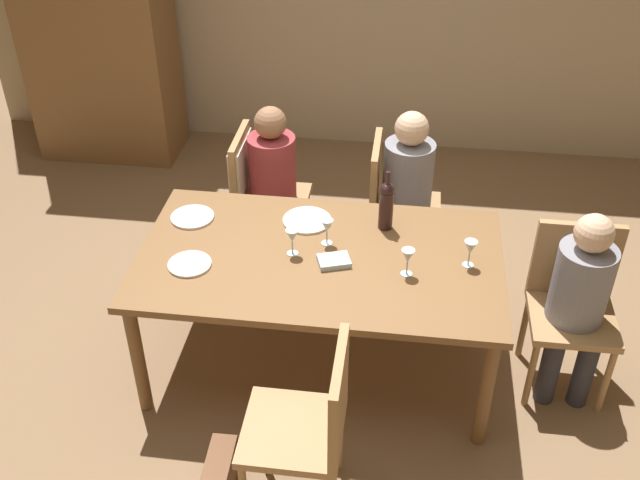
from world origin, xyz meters
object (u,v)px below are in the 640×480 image
Objects in this scene: dinner_plate_host at (190,264)px; dinner_plate_guest_right at (307,220)px; chair_far_right at (392,199)px; person_man_bearded at (580,295)px; handbag at (221,473)px; chair_right_end at (572,297)px; wine_glass_centre at (292,237)px; armoire_cabinet at (96,21)px; dining_table at (320,267)px; wine_glass_near_right at (470,248)px; chair_near at (312,422)px; wine_bottle_tall_green at (386,204)px; person_man_guest at (277,176)px; person_woman_host at (412,184)px; wine_glass_far at (327,227)px; chair_far_left at (254,182)px; dinner_plate_guest_left at (192,217)px; wine_glass_near_left at (408,257)px.

dinner_plate_host and dinner_plate_guest_right have the same top height.
person_man_bearded reaches higher than chair_far_right.
person_man_bearded reaches higher than handbag.
chair_right_end is 1.50m from wine_glass_centre.
chair_right_end is 0.15m from person_man_bearded.
chair_right_end reaches higher than handbag.
armoire_cabinet reaches higher than chair_right_end.
person_man_bearded is (1.32, -0.03, -0.03)m from dining_table.
person_man_bearded is 7.36× the size of wine_glass_near_right.
wine_bottle_tall_green is (0.23, 1.23, 0.36)m from chair_near.
wine_bottle_tall_green is (2.36, -1.99, -0.21)m from armoire_cabinet.
person_man_guest is 0.98m from wine_glass_centre.
person_woman_host is at bearing 64.01° from dining_table.
wine_glass_centre and wine_glass_near_right have the same top height.
chair_far_right is at bearing 68.68° from wine_glass_far.
chair_near is 1.30m from wine_bottle_tall_green.
dining_table is at bearing -20.05° from chair_far_right.
wine_glass_near_right is 0.55× the size of dinner_plate_guest_right.
wine_glass_far is at bearing 35.12° from chair_far_left.
person_man_bearded reaches higher than chair_near.
dining_table is 12.64× the size of wine_glass_near_right.
wine_bottle_tall_green reaches higher than dinner_plate_guest_left.
person_man_guest is 7.49× the size of wine_glass_centre.
wine_bottle_tall_green reaches higher than dinner_plate_host.
wine_glass_far is (0.57, -0.81, 0.25)m from chair_far_left.
armoire_cabinet reaches higher than wine_glass_centre.
person_man_guest is 4.65× the size of dinner_plate_guest_left.
person_man_bearded is at bearing -18.26° from wine_bottle_tall_green.
person_man_bearded is at bearing 63.11° from chair_far_left.
wine_glass_centre is at bearing -50.42° from armoire_cabinet.
dining_table is 5.40× the size of wine_bottle_tall_green.
chair_far_right is at bearing 31.54° from dinner_plate_guest_left.
chair_right_end is 1.00× the size of chair_near.
wine_glass_near_left is at bearing -43.80° from armoire_cabinet.
armoire_cabinet is at bearing -33.25° from chair_right_end.
handbag is at bearing -62.24° from armoire_cabinet.
person_woman_host is 1.12m from wine_glass_centre.
chair_near is at bearing -100.59° from wine_bottle_tall_green.
armoire_cabinet is 3.46m from wine_glass_near_left.
person_woman_host is at bearing 89.93° from wine_glass_near_left.
chair_far_right is at bearing 62.58° from wine_glass_centre.
person_woman_host reaches higher than dinner_plate_host.
wine_glass_far is at bearing -27.92° from person_woman_host.
chair_right_end is 0.84× the size of person_man_bearded.
wine_glass_near_left is 0.62× the size of dinner_plate_guest_left.
wine_glass_near_left is at bearing -8.88° from wine_glass_centre.
wine_glass_centre is at bearing 171.12° from wine_glass_near_left.
chair_far_right is 0.17m from person_woman_host.
person_man_bearded is 3.15× the size of wine_bottle_tall_green.
person_woman_host is (1.00, 0.00, 0.06)m from chair_far_left.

